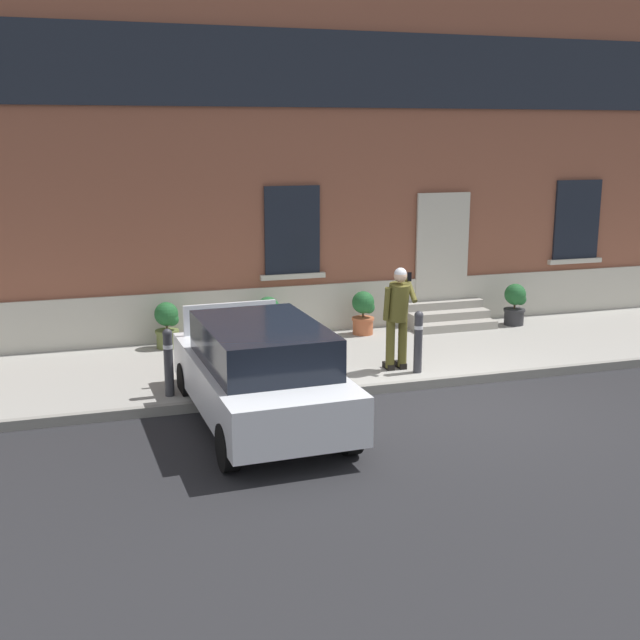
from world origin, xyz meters
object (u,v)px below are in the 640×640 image
planter_terracotta (364,312)px  planter_charcoal (515,303)px  person_on_phone (398,312)px  bollard_far_left (168,360)px  planter_olive (167,324)px  bollard_near_person (418,339)px  hatchback_car_white (260,372)px  planter_cream (269,318)px

planter_terracotta → planter_charcoal: (3.27, -0.19, 0.00)m
person_on_phone → planter_charcoal: 4.30m
bollard_far_left → planter_olive: size_ratio=1.22×
bollard_near_person → planter_charcoal: 4.18m
hatchback_car_white → bollard_near_person: size_ratio=3.94×
person_on_phone → planter_cream: (-1.58, 2.52, -0.55)m
planter_cream → bollard_far_left: bearing=-129.0°
planter_terracotta → planter_charcoal: same height
bollard_far_left → planter_charcoal: 7.83m
planter_olive → planter_cream: bearing=-2.3°
planter_olive → planter_cream: (1.91, -0.08, 0.00)m
planter_olive → planter_terracotta: (3.82, -0.11, 0.00)m
planter_cream → person_on_phone: bearing=-57.9°
bollard_near_person → planter_terracotta: bearing=88.8°
planter_cream → planter_terracotta: bearing=-0.9°
person_on_phone → planter_terracotta: (0.33, 2.49, -0.55)m
planter_charcoal → person_on_phone: bearing=-147.4°
planter_terracotta → hatchback_car_white: bearing=-127.2°
bollard_far_left → person_on_phone: 3.84m
planter_cream → planter_terracotta: size_ratio=1.00×
planter_cream → planter_charcoal: 5.18m
planter_terracotta → planter_charcoal: bearing=-3.3°
bollard_far_left → planter_olive: bollard_far_left is taller
person_on_phone → planter_cream: 3.02m
hatchback_car_white → person_on_phone: (2.70, 1.49, 0.36)m
hatchback_car_white → planter_terracotta: hatchback_car_white is taller
person_on_phone → planter_terracotta: 2.57m
bollard_far_left → planter_terracotta: 4.96m
bollard_near_person → bollard_far_left: size_ratio=1.00×
person_on_phone → planter_terracotta: person_on_phone is taller
hatchback_car_white → planter_terracotta: size_ratio=4.79×
bollard_near_person → planter_olive: size_ratio=1.22×
planter_olive → planter_charcoal: size_ratio=1.00×
bollard_far_left → planter_cream: (2.23, 2.75, -0.11)m
person_on_phone → planter_olive: 4.38m
bollard_near_person → planter_terracotta: size_ratio=1.22×
bollard_near_person → person_on_phone: person_on_phone is taller
planter_cream → planter_charcoal: size_ratio=1.00×
bollard_near_person → bollard_far_left: bearing=180.0°
planter_terracotta → planter_charcoal: 3.27m
planter_olive → planter_cream: size_ratio=1.00×
person_on_phone → bollard_far_left: bearing=-174.5°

